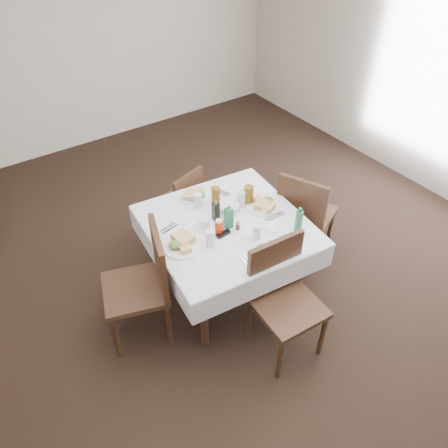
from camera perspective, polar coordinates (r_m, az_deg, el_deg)
name	(u,v)px	position (r m, az deg, el deg)	size (l,w,h in m)	color
ground_plane	(229,304)	(3.98, 0.63, -10.39)	(7.00, 7.00, 0.00)	black
room_shell	(231,132)	(2.87, 0.87, 11.92)	(6.04, 7.04, 2.80)	beige
dining_table	(227,232)	(3.64, 0.37, -1.01)	(1.37, 1.37, 0.76)	black
chair_north	(182,201)	(4.33, -5.47, 3.02)	(0.49, 0.49, 0.82)	black
chair_south	(282,291)	(3.35, 7.54, -8.70)	(0.50, 0.50, 0.99)	black
chair_east	(304,212)	(4.10, 10.39, 1.53)	(0.61, 0.61, 0.97)	black
chair_west	(146,279)	(3.44, -10.13, -7.08)	(0.61, 0.61, 1.02)	black
meal_north	(196,195)	(3.86, -3.70, 3.79)	(0.27, 0.27, 0.06)	white
meal_south	(267,251)	(3.32, 5.62, -3.59)	(0.26, 0.26, 0.06)	white
meal_east	(264,204)	(3.76, 5.24, 2.58)	(0.30, 0.30, 0.06)	white
meal_west	(182,243)	(3.38, -5.53, -2.54)	(0.31, 0.31, 0.07)	white
side_plate_a	(182,218)	(3.64, -5.51, 0.78)	(0.18, 0.18, 0.01)	white
side_plate_b	(272,227)	(3.57, 6.31, -0.34)	(0.15, 0.15, 0.01)	white
water_n	(198,201)	(3.72, -3.40, 3.05)	(0.07, 0.07, 0.13)	silver
water_s	(257,232)	(3.42, 4.34, -1.02)	(0.07, 0.07, 0.12)	silver
water_e	(241,198)	(3.74, 2.29, 3.37)	(0.07, 0.07, 0.14)	silver
water_w	(211,238)	(3.35, -1.76, -1.87)	(0.07, 0.07, 0.14)	silver
iced_tea_a	(216,195)	(3.76, -1.07, 3.75)	(0.08, 0.08, 0.16)	brown
iced_tea_b	(249,195)	(3.76, 3.24, 3.80)	(0.08, 0.08, 0.17)	brown
bread_basket	(229,208)	(3.70, 0.66, 2.11)	(0.19, 0.19, 0.06)	silver
oil_cruet_dark	(216,211)	(3.57, -1.08, 1.77)	(0.05, 0.05, 0.21)	black
oil_cruet_green	(229,217)	(3.49, 0.62, 0.91)	(0.06, 0.06, 0.24)	#216F43
ketchup_bottle	(219,227)	(3.44, -0.66, -0.44)	(0.07, 0.07, 0.14)	#AF2603
salt_shaker	(222,226)	(3.49, -0.24, -0.29)	(0.04, 0.04, 0.08)	white
pepper_shaker	(238,226)	(3.51, 1.82, -0.23)	(0.03, 0.03, 0.07)	#402B1F
coffee_mug	(205,224)	(3.51, -2.56, -0.03)	(0.14, 0.13, 0.10)	white
sunglasses	(223,234)	(3.46, -0.10, -1.31)	(0.12, 0.05, 0.03)	black
green_bottle	(299,220)	(3.51, 9.74, 0.47)	(0.06, 0.06, 0.22)	#216F43
sugar_caddy	(267,209)	(3.70, 5.60, 1.92)	(0.11, 0.09, 0.05)	white
cutlery_n	(220,191)	(3.93, -0.58, 4.29)	(0.11, 0.21, 0.01)	silver
cutlery_s	(244,258)	(3.28, 2.63, -4.50)	(0.06, 0.20, 0.01)	silver
cutlery_e	(275,217)	(3.67, 6.62, 0.93)	(0.19, 0.05, 0.01)	silver
cutlery_w	(171,227)	(3.57, -6.90, -0.39)	(0.21, 0.09, 0.01)	silver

